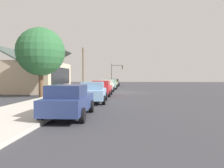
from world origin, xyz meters
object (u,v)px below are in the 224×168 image
Objects in this scene: car_charcoal at (115,82)px; utility_pole_wooden at (83,67)px; car_skyblue at (94,92)px; car_olive at (113,83)px; car_seafoam at (111,84)px; fire_hydrant_red at (98,87)px; car_cherry at (101,88)px; shade_tree at (41,52)px; car_navy at (69,101)px; car_ivory at (107,86)px; traffic_light_main at (116,71)px.

utility_pole_wooden is (-7.33, 5.58, 3.11)m from car_charcoal.
car_skyblue and car_olive have the same top height.
car_olive is 6.24m from car_charcoal.
car_seafoam is at bearing -130.40° from utility_pole_wooden.
car_charcoal is 15.96m from fire_hydrant_red.
car_charcoal is at bearing 1.37° from car_olive.
car_seafoam is 7.92m from utility_pole_wooden.
car_cherry is 6.97m from shade_tree.
utility_pole_wooden is at bearing 8.92° from car_navy.
car_ivory is at bearing -177.82° from car_olive.
shade_tree is at bearing 168.92° from car_charcoal.
shade_tree reaches higher than car_cherry.
car_seafoam is at bearing -0.31° from car_cherry.
shade_tree is at bearing 179.61° from utility_pole_wooden.
utility_pole_wooden is at bearing 48.80° from car_seafoam.
car_skyblue is 1.03× the size of car_cherry.
shade_tree is 19.52m from utility_pole_wooden.
traffic_light_main is (34.79, -0.07, 2.68)m from car_skyblue.
car_cherry is 18.68m from utility_pole_wooden.
shade_tree reaches higher than car_ivory.
car_ivory is 2.85m from fire_hydrant_red.
fire_hydrant_red is at bearing 173.34° from car_olive.
car_charcoal is at bearing -37.31° from utility_pole_wooden.
shade_tree reaches higher than car_navy.
car_navy is 0.87× the size of traffic_light_main.
car_navy is 6.36× the size of fire_hydrant_red.
traffic_light_main is (4.07, -0.08, 2.68)m from car_charcoal.
car_olive is at bearing -2.38° from car_skyblue.
car_charcoal is 6.58× the size of fire_hydrant_red.
car_olive is (30.48, -0.17, -0.00)m from car_navy.
car_ivory reaches higher than fire_hydrant_red.
fire_hydrant_red is (14.83, 1.59, -0.32)m from car_skyblue.
car_navy is at bearing -169.72° from utility_pole_wooden.
car_olive is 9.76m from fire_hydrant_red.
car_cherry is at bearing -177.75° from car_olive.
car_ivory is (6.60, 0.03, -0.00)m from car_cherry.
car_navy and car_cherry have the same top height.
traffic_light_main is 20.25m from fire_hydrant_red.
car_skyblue reaches higher than fire_hydrant_red.
car_charcoal is 9.72m from utility_pole_wooden.
shade_tree is (-20.60, 5.63, 3.58)m from car_olive.
utility_pole_wooden reaches higher than car_ivory.
car_navy is at bearing 179.54° from traffic_light_main.
car_olive is at bearing -0.70° from car_ivory.
shade_tree is (-14.79, 5.68, 3.57)m from car_seafoam.
car_navy is 6.01m from car_skyblue.
car_navy is 0.97× the size of car_charcoal.
car_skyblue is at bearing 179.71° from car_ivory.
car_skyblue is at bearing -177.61° from car_olive.
traffic_light_main is at bearing -26.40° from utility_pole_wooden.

